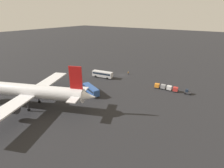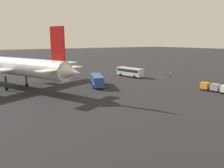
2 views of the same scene
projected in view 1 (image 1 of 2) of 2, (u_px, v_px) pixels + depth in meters
name	position (u px, v px, depth m)	size (l,w,h in m)	color
ground_plane	(122.00, 75.00, 93.60)	(600.00, 600.00, 0.00)	#232326
airplane	(28.00, 91.00, 59.82)	(47.46, 41.56, 15.83)	silver
shuttle_bus_near	(102.00, 74.00, 89.27)	(11.02, 4.36, 3.21)	silver
shuttle_bus_far	(91.00, 89.00, 71.32)	(10.50, 6.57, 3.14)	#2D5199
baggage_tug	(187.00, 92.00, 71.10)	(2.48, 1.76, 2.10)	#333338
worker_person	(128.00, 73.00, 93.89)	(0.38, 0.38, 1.74)	#1E1E2D
cargo_cart_red	(175.00, 89.00, 73.01)	(2.14, 1.85, 2.06)	#38383D
cargo_cart_white	(169.00, 88.00, 74.42)	(2.14, 1.85, 2.06)	#38383D
cargo_cart_grey	(163.00, 87.00, 75.69)	(2.14, 1.85, 2.06)	#38383D
cargo_cart_orange	(157.00, 86.00, 76.76)	(2.14, 1.85, 2.06)	#38383D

